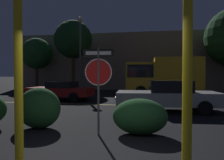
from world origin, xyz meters
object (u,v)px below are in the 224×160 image
object	(u,v)px
yellow_pole_left	(18,77)
passing_car_1	(61,90)
stop_sign	(98,73)
yellow_pole_right	(187,81)
hedge_bush_2	(140,116)
passing_car_2	(167,96)
street_lamp	(80,44)
tree_1	(37,54)
hedge_bush_1	(39,108)
tree_2	(73,40)
delivery_truck	(162,75)

from	to	relation	value
yellow_pole_left	passing_car_1	bearing A→B (deg)	109.23
stop_sign	yellow_pole_right	size ratio (longest dim) A/B	0.76
stop_sign	hedge_bush_2	xyz separation A→B (m)	(1.13, 0.27, -1.21)
stop_sign	passing_car_2	bearing A→B (deg)	54.05
yellow_pole_left	street_lamp	distance (m)	14.58
hedge_bush_2	passing_car_2	size ratio (longest dim) A/B	0.33
stop_sign	tree_1	xyz separation A→B (m)	(-10.63, 15.69, 2.18)
yellow_pole_left	hedge_bush_2	size ratio (longest dim) A/B	2.14
stop_sign	hedge_bush_1	world-z (taller)	stop_sign
yellow_pole_right	tree_2	xyz separation A→B (m)	(-8.05, 17.31, 3.49)
street_lamp	tree_2	world-z (taller)	tree_2
stop_sign	street_lamp	xyz separation A→B (m)	(-4.43, 11.69, 2.50)
passing_car_1	street_lamp	bearing A→B (deg)	3.68
stop_sign	yellow_pole_left	bearing A→B (deg)	-123.11
street_lamp	stop_sign	bearing A→B (deg)	-69.26
yellow_pole_right	delivery_truck	xyz separation A→B (m)	(0.34, 14.35, 0.03)
delivery_truck	stop_sign	bearing A→B (deg)	166.87
tree_1	hedge_bush_2	bearing A→B (deg)	-52.67
street_lamp	tree_2	size ratio (longest dim) A/B	0.93
hedge_bush_1	tree_1	xyz separation A→B (m)	(-8.63, 15.30, 3.25)
passing_car_1	tree_1	bearing A→B (deg)	41.02
stop_sign	yellow_pole_right	xyz separation A→B (m)	(1.93, -2.72, -0.12)
hedge_bush_1	hedge_bush_2	size ratio (longest dim) A/B	0.88
yellow_pole_left	yellow_pole_right	distance (m)	2.94
stop_sign	passing_car_1	xyz separation A→B (m)	(-4.41, 7.62, -1.08)
yellow_pole_left	tree_1	world-z (taller)	tree_1
yellow_pole_left	tree_2	world-z (taller)	tree_2
passing_car_1	tree_1	distance (m)	10.70
passing_car_1	hedge_bush_2	bearing A→B (deg)	-139.64
delivery_truck	street_lamp	size ratio (longest dim) A/B	0.89
passing_car_1	passing_car_2	xyz separation A→B (m)	(6.59, -3.21, 0.07)
yellow_pole_left	passing_car_2	xyz separation A→B (m)	(3.15, 6.65, -0.95)
yellow_pole_left	passing_car_2	world-z (taller)	yellow_pole_left
passing_car_2	street_lamp	world-z (taller)	street_lamp
stop_sign	street_lamp	size ratio (longest dim) A/B	0.38
yellow_pole_left	tree_2	xyz separation A→B (m)	(-5.14, 16.82, 3.44)
stop_sign	yellow_pole_left	world-z (taller)	yellow_pole_left
yellow_pole_right	tree_1	world-z (taller)	tree_1
stop_sign	passing_car_1	bearing A→B (deg)	110.39
stop_sign	tree_2	distance (m)	16.18
yellow_pole_right	hedge_bush_2	bearing A→B (deg)	105.05
delivery_truck	tree_2	xyz separation A→B (m)	(-8.39, 2.96, 3.46)
passing_car_1	passing_car_2	bearing A→B (deg)	-112.59
hedge_bush_1	passing_car_2	size ratio (longest dim) A/B	0.29
stop_sign	passing_car_2	size ratio (longest dim) A/B	0.51
hedge_bush_2	passing_car_1	xyz separation A→B (m)	(-5.54, 7.35, 0.13)
hedge_bush_1	delivery_truck	bearing A→B (deg)	69.14
stop_sign	street_lamp	world-z (taller)	street_lamp
yellow_pole_left	passing_car_2	bearing A→B (deg)	64.63
yellow_pole_right	passing_car_1	world-z (taller)	yellow_pole_right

